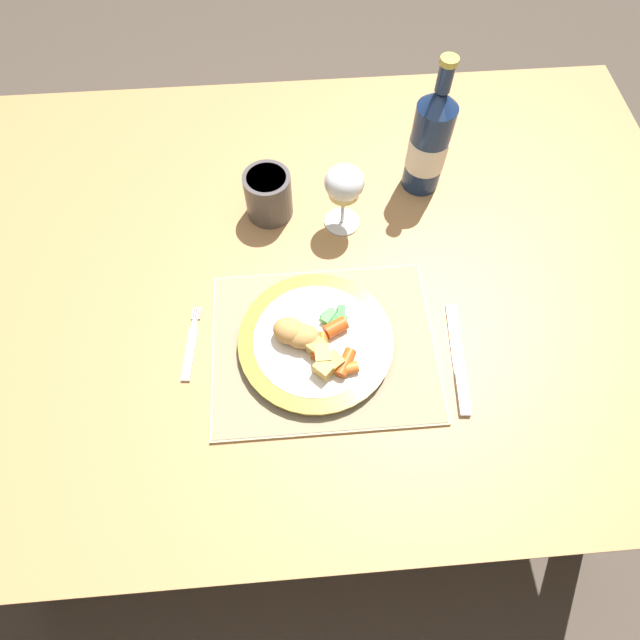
% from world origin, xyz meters
% --- Properties ---
extents(ground_plane, '(6.00, 6.00, 0.00)m').
position_xyz_m(ground_plane, '(0.00, 0.00, 0.00)').
color(ground_plane, '#4C4238').
extents(dining_table, '(1.50, 1.01, 0.74)m').
position_xyz_m(dining_table, '(0.00, 0.00, 0.66)').
color(dining_table, '#AD7F4C').
rests_on(dining_table, ground).
extents(placemat, '(0.37, 0.29, 0.01)m').
position_xyz_m(placemat, '(0.03, -0.17, 0.74)').
color(placemat, '#CCB789').
rests_on(placemat, dining_table).
extents(dinner_plate, '(0.25, 0.25, 0.02)m').
position_xyz_m(dinner_plate, '(0.02, -0.17, 0.76)').
color(dinner_plate, white).
rests_on(dinner_plate, placemat).
extents(breaded_croquettes, '(0.08, 0.06, 0.04)m').
position_xyz_m(breaded_croquettes, '(-0.01, -0.16, 0.79)').
color(breaded_croquettes, tan).
rests_on(breaded_croquettes, dinner_plate).
extents(green_beans_pile, '(0.05, 0.04, 0.01)m').
position_xyz_m(green_beans_pile, '(0.05, -0.13, 0.77)').
color(green_beans_pile, green).
rests_on(green_beans_pile, dinner_plate).
extents(glazed_carrots, '(0.07, 0.11, 0.02)m').
position_xyz_m(glazed_carrots, '(0.05, -0.19, 0.78)').
color(glazed_carrots, '#CC5119').
rests_on(glazed_carrots, dinner_plate).
extents(fork, '(0.03, 0.14, 0.01)m').
position_xyz_m(fork, '(-0.19, -0.16, 0.74)').
color(fork, silver).
rests_on(fork, dining_table).
extents(table_knife, '(0.03, 0.20, 0.01)m').
position_xyz_m(table_knife, '(0.25, -0.22, 0.74)').
color(table_knife, silver).
rests_on(table_knife, dining_table).
extents(wine_glass, '(0.07, 0.07, 0.14)m').
position_xyz_m(wine_glass, '(0.09, 0.09, 0.84)').
color(wine_glass, silver).
rests_on(wine_glass, dining_table).
extents(bottle, '(0.07, 0.07, 0.27)m').
position_xyz_m(bottle, '(0.25, 0.18, 0.84)').
color(bottle, navy).
rests_on(bottle, dining_table).
extents(roast_potatoes, '(0.06, 0.07, 0.03)m').
position_xyz_m(roast_potatoes, '(0.03, -0.21, 0.78)').
color(roast_potatoes, gold).
rests_on(roast_potatoes, dinner_plate).
extents(drinking_cup, '(0.09, 0.09, 0.09)m').
position_xyz_m(drinking_cup, '(-0.05, 0.13, 0.79)').
color(drinking_cup, '#4C4747').
rests_on(drinking_cup, dining_table).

